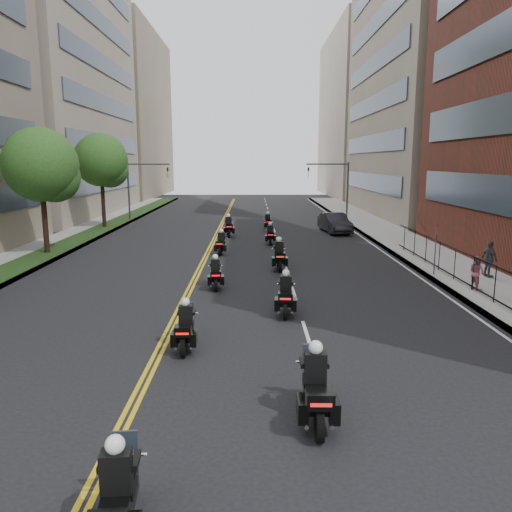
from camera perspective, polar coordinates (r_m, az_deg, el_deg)
The scene contains 23 objects.
sidewalk_right at distance 33.35m, azimuth 18.17°, elevation 0.57°, with size 4.00×90.00×0.15m, color gray.
sidewalk_left at distance 34.34m, azimuth -23.33°, elevation 0.50°, with size 4.00×90.00×0.15m, color gray.
grass_strip at distance 34.02m, azimuth -22.10°, elevation 0.67°, with size 2.00×90.00×0.04m, color #1B3312.
building_right_tan at distance 58.46m, azimuth 20.95°, elevation 19.30°, with size 15.11×28.00×30.00m.
building_right_far at distance 86.79m, azimuth 13.52°, elevation 15.36°, with size 15.00×28.00×26.00m, color gray.
building_left_mid at distance 60.02m, azimuth -24.99°, elevation 20.72°, with size 16.11×28.00×34.00m.
building_left_far at distance 87.61m, azimuth -16.44°, elevation 15.17°, with size 16.00×28.00×26.00m, color #776D57.
iron_fence at distance 21.05m, azimuth 26.83°, elevation -3.53°, with size 0.05×28.00×1.50m.
traffic_signal_right at distance 48.84m, azimuth 9.33°, elevation 8.33°, with size 4.09×0.20×5.60m.
traffic_signal_left at distance 49.38m, azimuth -13.30°, elevation 8.21°, with size 4.09×0.20×5.60m.
motorcycle_0 at distance 8.49m, azimuth -15.67°, elevation -25.79°, with size 0.63×2.36×1.74m.
motorcycle_1 at distance 11.42m, azimuth 6.82°, elevation -15.06°, with size 0.57×2.48×1.83m.
motorcycle_2 at distance 15.58m, azimuth -8.06°, elevation -8.28°, with size 0.50×2.15×1.59m.
motorcycle_3 at distance 18.85m, azimuth 3.42°, elevation -4.67°, with size 0.61×2.31×1.70m.
motorcycle_4 at distance 22.72m, azimuth -4.65°, elevation -2.16°, with size 0.58×2.09×1.55m.
motorcycle_5 at distance 26.51m, azimuth 2.66°, elevation -0.08°, with size 0.54×2.37×1.75m.
motorcycle_6 at distance 30.93m, azimuth -4.00°, elevation 1.34°, with size 0.54×2.13×1.57m.
motorcycle_7 at distance 34.69m, azimuth 1.64°, elevation 2.37°, with size 0.47×2.07×1.53m.
motorcycle_8 at distance 38.20m, azimuth -3.16°, elevation 3.27°, with size 0.67×2.37×1.75m.
motorcycle_9 at distance 41.88m, azimuth 1.37°, elevation 3.83°, with size 0.51×2.08×1.54m.
parked_sedan at distance 40.70m, azimuth 8.99°, elevation 3.76°, with size 1.66×4.77×1.57m, color black.
pedestrian_b at distance 23.84m, azimuth 23.93°, elevation -1.74°, with size 0.73×0.57×1.50m, color #8A4B56.
pedestrian_c at distance 26.53m, azimuth 25.12°, elevation -0.31°, with size 1.05×0.44×1.79m, color #3D3B43.
Camera 1 is at (1.40, -6.12, 5.70)m, focal length 35.00 mm.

